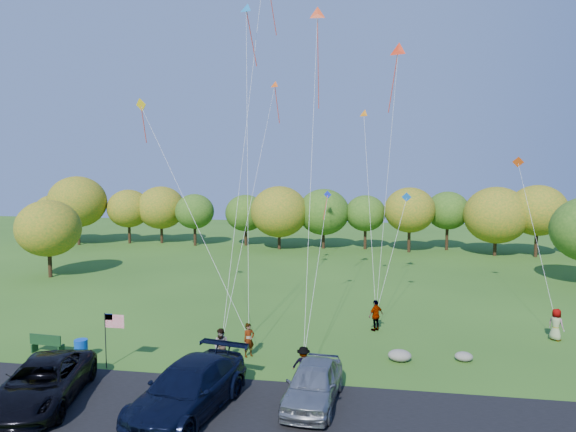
{
  "coord_description": "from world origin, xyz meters",
  "views": [
    {
      "loc": [
        6.43,
        -23.2,
        9.76
      ],
      "look_at": [
        1.6,
        6.0,
        6.98
      ],
      "focal_mm": 32.0,
      "sensor_mm": 36.0,
      "label": 1
    }
  ],
  "objects_px": {
    "flyer_c": "(303,365)",
    "flyer_e": "(556,324)",
    "minivan_dark": "(42,383)",
    "minivan_navy": "(188,389)",
    "park_bench": "(46,343)",
    "trash_barrel": "(81,349)",
    "flyer_a": "(249,340)",
    "flyer_b": "(222,346)",
    "minivan_silver": "(313,383)",
    "flyer_d": "(376,315)"
  },
  "relations": [
    {
      "from": "flyer_e",
      "to": "park_bench",
      "type": "height_order",
      "value": "flyer_e"
    },
    {
      "from": "flyer_a",
      "to": "trash_barrel",
      "type": "relative_size",
      "value": 1.77
    },
    {
      "from": "flyer_c",
      "to": "trash_barrel",
      "type": "distance_m",
      "value": 11.7
    },
    {
      "from": "minivan_silver",
      "to": "trash_barrel",
      "type": "bearing_deg",
      "value": 170.01
    },
    {
      "from": "park_bench",
      "to": "trash_barrel",
      "type": "distance_m",
      "value": 2.28
    },
    {
      "from": "flyer_d",
      "to": "trash_barrel",
      "type": "relative_size",
      "value": 1.89
    },
    {
      "from": "minivan_silver",
      "to": "trash_barrel",
      "type": "xyz_separation_m",
      "value": [
        -12.34,
        3.16,
        -0.42
      ]
    },
    {
      "from": "minivan_navy",
      "to": "flyer_e",
      "type": "xyz_separation_m",
      "value": [
        17.49,
        11.81,
        -0.12
      ]
    },
    {
      "from": "flyer_c",
      "to": "trash_barrel",
      "type": "height_order",
      "value": "flyer_c"
    },
    {
      "from": "minivan_navy",
      "to": "minivan_silver",
      "type": "xyz_separation_m",
      "value": [
        4.81,
        1.63,
        -0.11
      ]
    },
    {
      "from": "minivan_navy",
      "to": "flyer_c",
      "type": "height_order",
      "value": "minivan_navy"
    },
    {
      "from": "minivan_silver",
      "to": "minivan_navy",
      "type": "bearing_deg",
      "value": -156.88
    },
    {
      "from": "flyer_e",
      "to": "minivan_dark",
      "type": "bearing_deg",
      "value": 75.54
    },
    {
      "from": "minivan_navy",
      "to": "flyer_d",
      "type": "distance_m",
      "value": 14.0
    },
    {
      "from": "minivan_dark",
      "to": "flyer_d",
      "type": "xyz_separation_m",
      "value": [
        13.64,
        12.08,
        0.01
      ]
    },
    {
      "from": "flyer_a",
      "to": "minivan_navy",
      "type": "bearing_deg",
      "value": -142.72
    },
    {
      "from": "flyer_b",
      "to": "flyer_d",
      "type": "height_order",
      "value": "flyer_d"
    },
    {
      "from": "minivan_dark",
      "to": "flyer_b",
      "type": "bearing_deg",
      "value": 28.63
    },
    {
      "from": "minivan_dark",
      "to": "trash_barrel",
      "type": "bearing_deg",
      "value": 90.92
    },
    {
      "from": "flyer_c",
      "to": "minivan_navy",
      "type": "bearing_deg",
      "value": 54.89
    },
    {
      "from": "minivan_dark",
      "to": "trash_barrel",
      "type": "relative_size",
      "value": 6.33
    },
    {
      "from": "flyer_b",
      "to": "park_bench",
      "type": "height_order",
      "value": "flyer_b"
    },
    {
      "from": "minivan_navy",
      "to": "park_bench",
      "type": "bearing_deg",
      "value": 162.92
    },
    {
      "from": "minivan_navy",
      "to": "trash_barrel",
      "type": "bearing_deg",
      "value": 158.48
    },
    {
      "from": "minivan_dark",
      "to": "flyer_a",
      "type": "xyz_separation_m",
      "value": [
        7.12,
        6.7,
        -0.06
      ]
    },
    {
      "from": "flyer_c",
      "to": "park_bench",
      "type": "bearing_deg",
      "value": 6.6
    },
    {
      "from": "flyer_a",
      "to": "minivan_silver",
      "type": "bearing_deg",
      "value": -96.08
    },
    {
      "from": "flyer_c",
      "to": "flyer_e",
      "type": "bearing_deg",
      "value": -136.26
    },
    {
      "from": "minivan_dark",
      "to": "park_bench",
      "type": "xyz_separation_m",
      "value": [
        -3.55,
        5.41,
        -0.39
      ]
    },
    {
      "from": "flyer_a",
      "to": "flyer_d",
      "type": "bearing_deg",
      "value": -5.44
    },
    {
      "from": "park_bench",
      "to": "minivan_navy",
      "type": "bearing_deg",
      "value": -23.78
    },
    {
      "from": "flyer_b",
      "to": "flyer_e",
      "type": "xyz_separation_m",
      "value": [
        17.7,
        6.53,
        0.01
      ]
    },
    {
      "from": "minivan_navy",
      "to": "flyer_a",
      "type": "relative_size",
      "value": 3.79
    },
    {
      "from": "flyer_d",
      "to": "flyer_e",
      "type": "relative_size",
      "value": 1.04
    },
    {
      "from": "flyer_a",
      "to": "flyer_b",
      "type": "height_order",
      "value": "flyer_b"
    },
    {
      "from": "flyer_d",
      "to": "minivan_silver",
      "type": "bearing_deg",
      "value": 31.12
    },
    {
      "from": "trash_barrel",
      "to": "flyer_a",
      "type": "bearing_deg",
      "value": 11.42
    },
    {
      "from": "minivan_navy",
      "to": "flyer_c",
      "type": "xyz_separation_m",
      "value": [
        4.12,
        3.74,
        -0.19
      ]
    },
    {
      "from": "flyer_a",
      "to": "trash_barrel",
      "type": "height_order",
      "value": "flyer_a"
    },
    {
      "from": "minivan_navy",
      "to": "flyer_e",
      "type": "relative_size",
      "value": 3.67
    },
    {
      "from": "flyer_a",
      "to": "park_bench",
      "type": "relative_size",
      "value": 0.94
    },
    {
      "from": "minivan_silver",
      "to": "flyer_b",
      "type": "height_order",
      "value": "flyer_b"
    },
    {
      "from": "minivan_dark",
      "to": "flyer_d",
      "type": "distance_m",
      "value": 18.22
    },
    {
      "from": "flyer_e",
      "to": "flyer_c",
      "type": "bearing_deg",
      "value": 79.78
    },
    {
      "from": "flyer_b",
      "to": "flyer_c",
      "type": "height_order",
      "value": "flyer_b"
    },
    {
      "from": "minivan_navy",
      "to": "minivan_dark",
      "type": "bearing_deg",
      "value": -167.16
    },
    {
      "from": "flyer_a",
      "to": "flyer_d",
      "type": "relative_size",
      "value": 0.93
    },
    {
      "from": "flyer_a",
      "to": "flyer_c",
      "type": "height_order",
      "value": "flyer_a"
    },
    {
      "from": "flyer_b",
      "to": "flyer_a",
      "type": "bearing_deg",
      "value": 54.39
    },
    {
      "from": "minivan_silver",
      "to": "flyer_d",
      "type": "relative_size",
      "value": 2.67
    }
  ]
}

